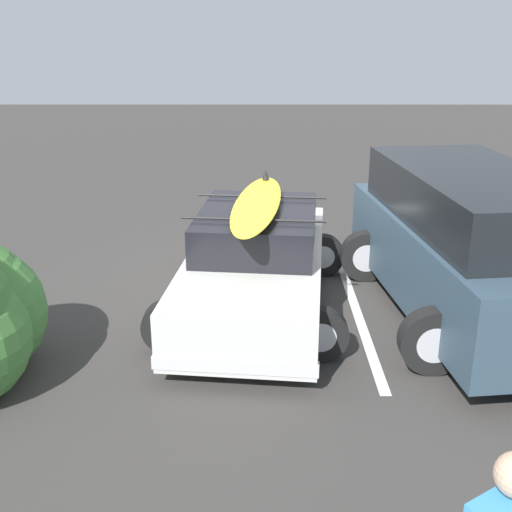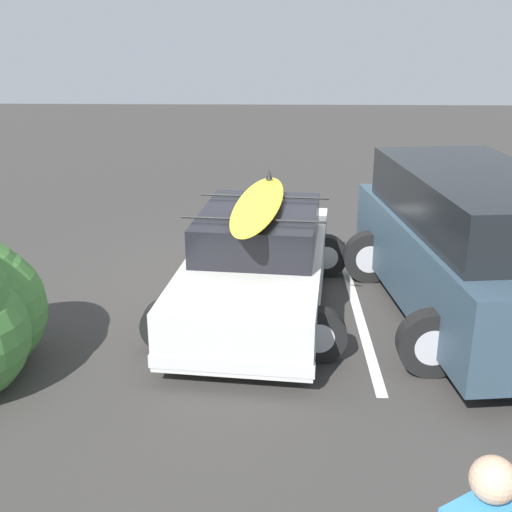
# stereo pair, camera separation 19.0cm
# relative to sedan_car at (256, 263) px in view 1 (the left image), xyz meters

# --- Properties ---
(ground_plane) EXTENTS (44.00, 44.00, 0.02)m
(ground_plane) POSITION_rel_sedan_car_xyz_m (-0.13, -0.45, -0.63)
(ground_plane) COLOR #383533
(ground_plane) RESTS_ON ground
(parking_stripe) EXTENTS (0.12, 4.24, 0.00)m
(parking_stripe) POSITION_rel_sedan_car_xyz_m (-1.31, 0.04, -0.62)
(parking_stripe) COLOR silver
(parking_stripe) RESTS_ON ground
(sedan_car) EXTENTS (2.58, 4.31, 1.58)m
(sedan_car) POSITION_rel_sedan_car_xyz_m (0.00, 0.00, 0.00)
(sedan_car) COLOR silver
(sedan_car) RESTS_ON ground
(suv_car) EXTENTS (2.82, 4.73, 1.88)m
(suv_car) POSITION_rel_sedan_car_xyz_m (-2.62, 0.23, 0.34)
(suv_car) COLOR #334756
(suv_car) RESTS_ON ground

